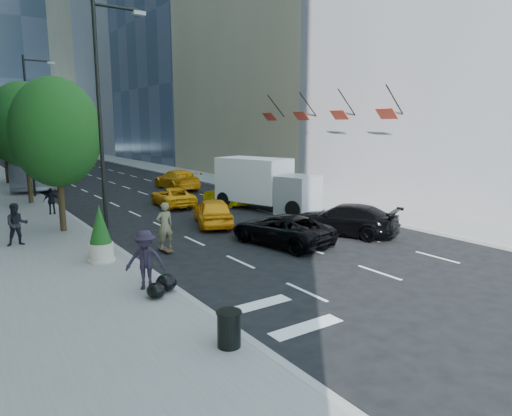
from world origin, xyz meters
TOP-DOWN VIEW (x-y plane):
  - ground at (0.00, 0.00)m, footprint 160.00×160.00m
  - sidewalk_right at (10.00, 30.00)m, footprint 4.00×120.00m
  - tower_right_far at (22.00, 98.00)m, footprint 20.00×24.00m
  - lamp_near at (-6.32, 4.00)m, footprint 2.13×0.22m
  - lamp_far at (-6.32, 22.00)m, footprint 2.13×0.22m
  - tree_near at (-7.20, 9.00)m, footprint 4.20×4.20m
  - tree_mid at (-7.20, 19.00)m, footprint 4.50×4.50m
  - tree_far at (-7.20, 32.00)m, footprint 3.90×3.90m
  - traffic_signal at (-6.40, 40.00)m, footprint 2.48×0.53m
  - facade_flags at (10.64, 10.00)m, footprint 1.85×13.30m
  - skateboarder at (-4.36, 3.00)m, footprint 0.74×0.50m
  - black_sedan_lincoln at (0.50, 1.26)m, footprint 3.26×5.36m
  - black_sedan_mercedes at (4.20, 1.00)m, footprint 4.13×5.69m
  - taxi_a at (-0.10, 6.50)m, footprint 3.26×4.74m
  - taxi_b at (3.81, 11.64)m, footprint 1.75×3.95m
  - taxi_c at (0.50, 13.10)m, footprint 2.66×4.77m
  - taxi_d at (4.20, 20.50)m, footprint 2.47×5.73m
  - city_bus at (-4.80, 29.03)m, footprint 6.36×12.96m
  - box_truck at (4.91, 8.75)m, footprint 4.32×7.19m
  - pedestrian_a at (-9.45, 7.10)m, footprint 0.94×0.75m
  - pedestrian_b at (-6.80, 13.83)m, footprint 0.97×0.52m
  - pedestrian_c at (-6.80, -1.18)m, footprint 1.43×1.26m
  - trash_can at (-6.60, -6.00)m, footprint 0.56×0.56m
  - planter_shrub at (-7.12, 2.65)m, footprint 0.92×0.92m
  - garbage_bags at (-6.55, -1.88)m, footprint 1.11×1.07m

SIDE VIEW (x-z plane):
  - ground at x=0.00m, z-range 0.00..0.00m
  - sidewalk_right at x=10.00m, z-range 0.00..0.15m
  - garbage_bags at x=-6.55m, z-range 0.14..0.68m
  - trash_can at x=-6.60m, z-range 0.15..0.99m
  - taxi_b at x=3.81m, z-range 0.00..1.26m
  - taxi_c at x=0.50m, z-range 0.00..1.26m
  - black_sedan_lincoln at x=0.50m, z-range 0.00..1.39m
  - taxi_a at x=-0.10m, z-range 0.00..1.50m
  - black_sedan_mercedes at x=4.20m, z-range 0.00..1.53m
  - taxi_d at x=4.20m, z-range 0.00..1.64m
  - pedestrian_b at x=-6.80m, z-range 0.15..1.72m
  - skateboarder at x=-4.36m, z-range 0.00..2.01m
  - pedestrian_a at x=-9.45m, z-range 0.15..2.01m
  - pedestrian_c at x=-6.80m, z-range 0.15..2.08m
  - planter_shrub at x=-7.12m, z-range 0.10..2.30m
  - box_truck at x=4.91m, z-range 0.03..3.27m
  - city_bus at x=-4.80m, z-range 0.00..3.52m
  - traffic_signal at x=-6.40m, z-range 1.63..6.83m
  - tree_far at x=-7.20m, z-range 1.16..8.09m
  - tree_near at x=-7.20m, z-range 1.24..8.70m
  - tree_mid at x=-7.20m, z-range 1.32..9.31m
  - lamp_near at x=-6.32m, z-range 0.81..10.81m
  - lamp_far at x=-6.32m, z-range 0.81..10.81m
  - facade_flags at x=10.64m, z-range 5.16..7.21m
  - tower_right_far at x=22.00m, z-range 0.00..50.00m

